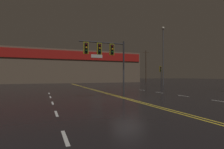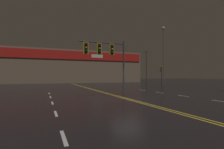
{
  "view_description": "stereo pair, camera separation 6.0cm",
  "coord_description": "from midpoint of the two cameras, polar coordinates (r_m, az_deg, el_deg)",
  "views": [
    {
      "loc": [
        -6.37,
        -12.58,
        1.85
      ],
      "look_at": [
        0.0,
        3.45,
        2.0
      ],
      "focal_mm": 28.0,
      "sensor_mm": 36.0,
      "label": 1
    },
    {
      "loc": [
        -6.32,
        -12.61,
        1.85
      ],
      "look_at": [
        0.0,
        3.45,
        2.0
      ],
      "focal_mm": 28.0,
      "sensor_mm": 36.0,
      "label": 2
    }
  ],
  "objects": [
    {
      "name": "utility_pole_row",
      "position": [
        46.43,
        -12.99,
        3.53
      ],
      "size": [
        46.81,
        0.26,
        9.93
      ],
      "color": "#4C3828",
      "rests_on": "ground"
    },
    {
      "name": "traffic_signal_corner_northeast",
      "position": [
        30.79,
        15.81,
        0.91
      ],
      "size": [
        0.42,
        0.36,
        3.54
      ],
      "color": "#38383D",
      "rests_on": "ground"
    },
    {
      "name": "traffic_signal_median",
      "position": [
        15.06,
        -2.22,
        7.14
      ],
      "size": [
        4.07,
        0.36,
        4.95
      ],
      "color": "#38383D",
      "rests_on": "ground"
    },
    {
      "name": "road_markings",
      "position": [
        13.35,
        13.52,
        -8.43
      ],
      "size": [
        17.06,
        60.0,
        0.01
      ],
      "color": "gold",
      "rests_on": "ground"
    },
    {
      "name": "building_backdrop",
      "position": [
        51.46,
        -14.38,
        2.39
      ],
      "size": [
        42.09,
        10.23,
        8.84
      ],
      "color": "#7A6651",
      "rests_on": "ground"
    },
    {
      "name": "ground_plane",
      "position": [
        14.22,
        5.26,
        -7.97
      ],
      "size": [
        200.0,
        200.0,
        0.0
      ],
      "primitive_type": "plane",
      "color": "black"
    },
    {
      "name": "streetlight_near_left",
      "position": [
        36.4,
        16.52,
        8.0
      ],
      "size": [
        0.56,
        0.56,
        11.64
      ],
      "color": "#59595E",
      "rests_on": "ground"
    }
  ]
}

